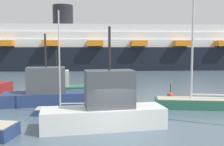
{
  "coord_description": "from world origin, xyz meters",
  "views": [
    {
      "loc": [
        -0.58,
        -13.8,
        4.85
      ],
      "look_at": [
        0.0,
        15.95,
        1.98
      ],
      "focal_mm": 42.59,
      "sensor_mm": 36.0,
      "label": 1
    }
  ],
  "objects_px": {
    "fishing_boat_1": "(59,87)",
    "fishing_boat_3": "(49,91)",
    "sailboat_6": "(65,109)",
    "sailboat_2": "(198,101)",
    "fishing_boat_0": "(106,108)",
    "channel_buoy_0": "(170,95)",
    "cruise_ship": "(134,49)"
  },
  "relations": [
    {
      "from": "fishing_boat_1",
      "to": "fishing_boat_3",
      "type": "bearing_deg",
      "value": 81.54
    },
    {
      "from": "sailboat_6",
      "to": "fishing_boat_3",
      "type": "bearing_deg",
      "value": -63.93
    },
    {
      "from": "sailboat_2",
      "to": "sailboat_6",
      "type": "distance_m",
      "value": 10.45
    },
    {
      "from": "sailboat_2",
      "to": "fishing_boat_0",
      "type": "height_order",
      "value": "sailboat_2"
    },
    {
      "from": "fishing_boat_1",
      "to": "channel_buoy_0",
      "type": "xyz_separation_m",
      "value": [
        10.87,
        -1.67,
        -0.62
      ]
    },
    {
      "from": "sailboat_2",
      "to": "fishing_boat_3",
      "type": "xyz_separation_m",
      "value": [
        -12.18,
        1.82,
        0.53
      ]
    },
    {
      "from": "cruise_ship",
      "to": "fishing_boat_3",
      "type": "bearing_deg",
      "value": -108.55
    },
    {
      "from": "sailboat_6",
      "to": "fishing_boat_0",
      "type": "relative_size",
      "value": 0.98
    },
    {
      "from": "fishing_boat_1",
      "to": "sailboat_2",
      "type": "bearing_deg",
      "value": 147.88
    },
    {
      "from": "sailboat_2",
      "to": "channel_buoy_0",
      "type": "xyz_separation_m",
      "value": [
        -1.22,
        3.99,
        -0.29
      ]
    },
    {
      "from": "channel_buoy_0",
      "to": "cruise_ship",
      "type": "height_order",
      "value": "cruise_ship"
    },
    {
      "from": "fishing_boat_0",
      "to": "channel_buoy_0",
      "type": "distance_m",
      "value": 10.95
    },
    {
      "from": "cruise_ship",
      "to": "fishing_boat_1",
      "type": "bearing_deg",
      "value": -110.09
    },
    {
      "from": "sailboat_6",
      "to": "fishing_boat_3",
      "type": "xyz_separation_m",
      "value": [
        -1.87,
        3.48,
        0.79
      ]
    },
    {
      "from": "sailboat_2",
      "to": "fishing_boat_1",
      "type": "height_order",
      "value": "sailboat_2"
    },
    {
      "from": "sailboat_6",
      "to": "fishing_boat_1",
      "type": "distance_m",
      "value": 7.56
    },
    {
      "from": "fishing_boat_0",
      "to": "channel_buoy_0",
      "type": "xyz_separation_m",
      "value": [
        6.1,
        9.05,
        -0.93
      ]
    },
    {
      "from": "fishing_boat_0",
      "to": "sailboat_2",
      "type": "bearing_deg",
      "value": 24.56
    },
    {
      "from": "fishing_boat_1",
      "to": "channel_buoy_0",
      "type": "distance_m",
      "value": 11.01
    },
    {
      "from": "fishing_boat_0",
      "to": "fishing_boat_1",
      "type": "bearing_deg",
      "value": 103.91
    },
    {
      "from": "fishing_boat_1",
      "to": "fishing_boat_3",
      "type": "xyz_separation_m",
      "value": [
        -0.1,
        -3.85,
        0.2
      ]
    },
    {
      "from": "sailboat_6",
      "to": "fishing_boat_3",
      "type": "distance_m",
      "value": 4.03
    },
    {
      "from": "fishing_boat_1",
      "to": "channel_buoy_0",
      "type": "bearing_deg",
      "value": 164.26
    },
    {
      "from": "cruise_ship",
      "to": "fishing_boat_0",
      "type": "bearing_deg",
      "value": -100.27
    },
    {
      "from": "sailboat_6",
      "to": "cruise_ship",
      "type": "xyz_separation_m",
      "value": [
        9.18,
        41.83,
        4.15
      ]
    },
    {
      "from": "fishing_boat_3",
      "to": "cruise_ship",
      "type": "distance_m",
      "value": 40.05
    },
    {
      "from": "fishing_boat_0",
      "to": "fishing_boat_3",
      "type": "distance_m",
      "value": 8.41
    },
    {
      "from": "fishing_boat_3",
      "to": "fishing_boat_0",
      "type": "bearing_deg",
      "value": 115.04
    },
    {
      "from": "sailboat_2",
      "to": "fishing_boat_3",
      "type": "bearing_deg",
      "value": -1.47
    },
    {
      "from": "sailboat_2",
      "to": "sailboat_6",
      "type": "height_order",
      "value": "sailboat_2"
    },
    {
      "from": "sailboat_2",
      "to": "fishing_boat_3",
      "type": "relative_size",
      "value": 1.51
    },
    {
      "from": "fishing_boat_3",
      "to": "cruise_ship",
      "type": "height_order",
      "value": "cruise_ship"
    }
  ]
}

